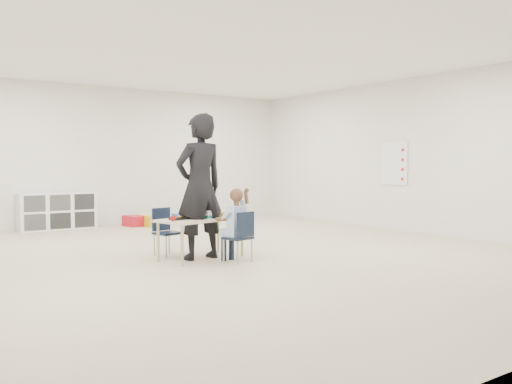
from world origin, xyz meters
TOP-DOWN VIEW (x-y plane):
  - room at (0.00, 0.00)m, footprint 9.00×9.02m
  - table at (-0.51, -0.06)m, footprint 1.27×0.84m
  - chair_near at (-0.25, -0.52)m, footprint 0.37×0.36m
  - chair_far at (-0.78, 0.41)m, footprint 0.37×0.36m
  - child at (-0.25, -0.52)m, footprint 0.52×0.52m
  - lunch_tray_near at (-0.41, 0.01)m, footprint 0.25×0.21m
  - lunch_tray_far at (-0.84, -0.07)m, footprint 0.25×0.21m
  - milk_carton at (-0.49, -0.19)m, footprint 0.08×0.08m
  - bread_roll at (-0.20, -0.08)m, footprint 0.09×0.09m
  - apple_near at (-0.61, -0.01)m, footprint 0.07×0.07m
  - apple_far at (-0.99, -0.19)m, footprint 0.07×0.07m
  - cubby_shelf at (-1.20, 4.28)m, footprint 1.40×0.40m
  - rules_poster at (3.98, 0.60)m, footprint 0.02×0.60m
  - adult at (-0.53, -0.05)m, footprint 0.73×0.51m
  - bin_red at (0.22, 3.98)m, footprint 0.41×0.49m
  - bin_yellow at (0.50, 3.75)m, footprint 0.38×0.48m
  - bin_blue at (1.22, 3.86)m, footprint 0.36×0.44m

SIDE VIEW (x-z plane):
  - bin_blue at x=1.22m, z-range 0.00..0.20m
  - bin_red at x=0.22m, z-range 0.00..0.21m
  - bin_yellow at x=0.50m, z-range 0.00..0.22m
  - table at x=-0.51m, z-range 0.00..0.54m
  - chair_near at x=-0.25m, z-range 0.00..0.64m
  - chair_far at x=-0.78m, z-range 0.00..0.64m
  - cubby_shelf at x=-1.20m, z-range 0.00..0.70m
  - child at x=-0.25m, z-range 0.00..1.02m
  - lunch_tray_near at x=-0.41m, z-range 0.54..0.57m
  - lunch_tray_far at x=-0.84m, z-range 0.54..0.57m
  - bread_roll at x=-0.20m, z-range 0.54..0.60m
  - apple_near at x=-0.61m, z-range 0.54..0.61m
  - apple_far at x=-0.99m, z-range 0.54..0.61m
  - milk_carton at x=-0.49m, z-range 0.54..0.64m
  - adult at x=-0.53m, z-range 0.00..1.89m
  - rules_poster at x=3.98m, z-range 0.85..1.65m
  - room at x=0.00m, z-range 0.00..2.80m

